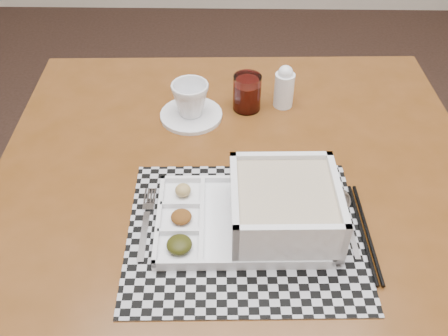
{
  "coord_description": "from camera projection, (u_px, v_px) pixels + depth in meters",
  "views": [
    {
      "loc": [
        0.36,
        -0.82,
        1.5
      ],
      "look_at": [
        0.34,
        -0.08,
        0.83
      ],
      "focal_mm": 40.0,
      "sensor_mm": 36.0,
      "label": 1
    }
  ],
  "objects": [
    {
      "name": "cup",
      "position": [
        190.0,
        99.0,
        1.17
      ],
      "size": [
        0.1,
        0.1,
        0.08
      ],
      "primitive_type": "imported",
      "rotation": [
        0.0,
        0.0,
        0.14
      ],
      "color": "white",
      "rests_on": "saucer"
    },
    {
      "name": "saucer",
      "position": [
        191.0,
        115.0,
        1.2
      ],
      "size": [
        0.15,
        0.15,
        0.01
      ],
      "primitive_type": "cylinder",
      "color": "white",
      "rests_on": "dining_table"
    },
    {
      "name": "dining_table",
      "position": [
        238.0,
        210.0,
        1.09
      ],
      "size": [
        1.07,
        1.07,
        0.78
      ],
      "color": "#532E0F",
      "rests_on": "ground"
    },
    {
      "name": "fork",
      "position": [
        146.0,
        221.0,
        0.95
      ],
      "size": [
        0.02,
        0.19,
        0.0
      ],
      "color": "silver",
      "rests_on": "placemat"
    },
    {
      "name": "placemat",
      "position": [
        244.0,
        232.0,
        0.93
      ],
      "size": [
        0.45,
        0.38,
        0.0
      ],
      "primitive_type": "cube",
      "rotation": [
        0.0,
        0.0,
        0.03
      ],
      "color": "#A6A6AE",
      "rests_on": "dining_table"
    },
    {
      "name": "juice_glass",
      "position": [
        247.0,
        94.0,
        1.21
      ],
      "size": [
        0.07,
        0.07,
        0.09
      ],
      "color": "white",
      "rests_on": "dining_table"
    },
    {
      "name": "chopsticks",
      "position": [
        365.0,
        232.0,
        0.93
      ],
      "size": [
        0.02,
        0.24,
        0.01
      ],
      "color": "black",
      "rests_on": "placemat"
    },
    {
      "name": "spoon",
      "position": [
        344.0,
        203.0,
        0.98
      ],
      "size": [
        0.04,
        0.18,
        0.01
      ],
      "color": "silver",
      "rests_on": "placemat"
    },
    {
      "name": "creamer_bottle",
      "position": [
        284.0,
        87.0,
        1.21
      ],
      "size": [
        0.05,
        0.05,
        0.11
      ],
      "color": "white",
      "rests_on": "dining_table"
    },
    {
      "name": "serving_tray",
      "position": [
        274.0,
        211.0,
        0.92
      ],
      "size": [
        0.34,
        0.23,
        0.1
      ],
      "color": "white",
      "rests_on": "placemat"
    }
  ]
}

